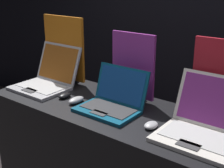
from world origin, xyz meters
The scene contains 10 objects.
wall_back centered at (0.00, 1.59, 1.40)m, with size 8.00×0.05×2.80m.
laptop_front centered at (-0.59, 0.30, 0.99)m, with size 0.38×0.39×0.28m.
mouse_front centered at (-0.34, 0.23, 0.94)m, with size 0.06×0.10×0.03m.
promo_stand_front centered at (-0.59, 0.48, 1.16)m, with size 0.38×0.07×0.48m.
laptop_middle centered at (0.02, 0.27, 0.98)m, with size 0.35×0.30×0.24m.
mouse_middle centered at (-0.22, 0.22, 0.94)m, with size 0.06×0.12×0.04m.
promo_stand_middle centered at (0.02, 0.48, 1.13)m, with size 0.30×0.07×0.43m.
laptop_back centered at (0.56, 0.29, 0.99)m, with size 0.38×0.38×0.28m.
mouse_back centered at (0.32, 0.21, 0.94)m, with size 0.06×0.09×0.03m.
promo_stand_back centered at (0.56, 0.52, 1.14)m, with size 0.34×0.07×0.45m.
Camera 1 is at (1.05, -1.07, 1.68)m, focal length 50.00 mm.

